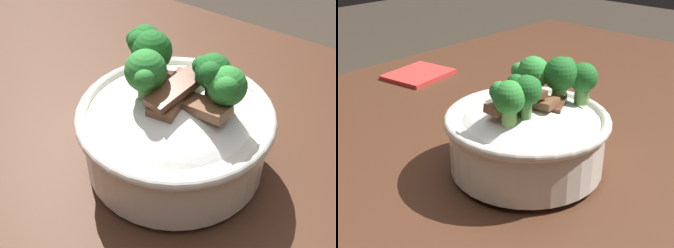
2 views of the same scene
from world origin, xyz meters
TOP-DOWN VIEW (x-y plane):
  - dining_table at (0.00, 0.00)m, footprint 1.29×0.88m
  - rice_bowl at (-0.09, -0.09)m, footprint 0.20×0.20m
  - folded_napkin at (0.04, 0.31)m, footprint 0.13×0.12m

SIDE VIEW (x-z plane):
  - dining_table at x=0.00m, z-range 0.29..1.08m
  - folded_napkin at x=0.04m, z-range 0.79..0.80m
  - rice_bowl at x=-0.09m, z-range 0.77..0.92m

